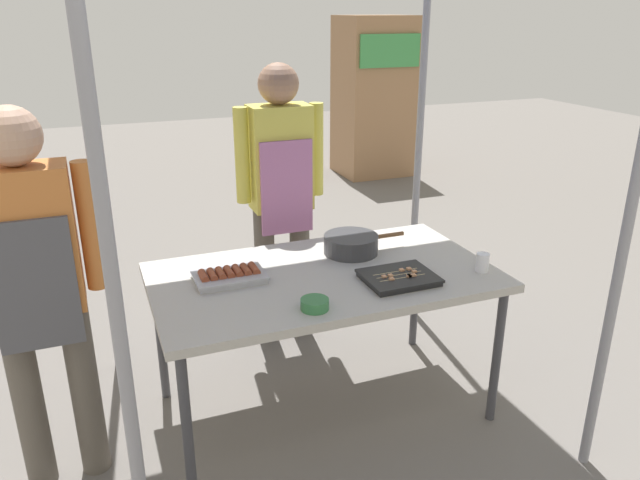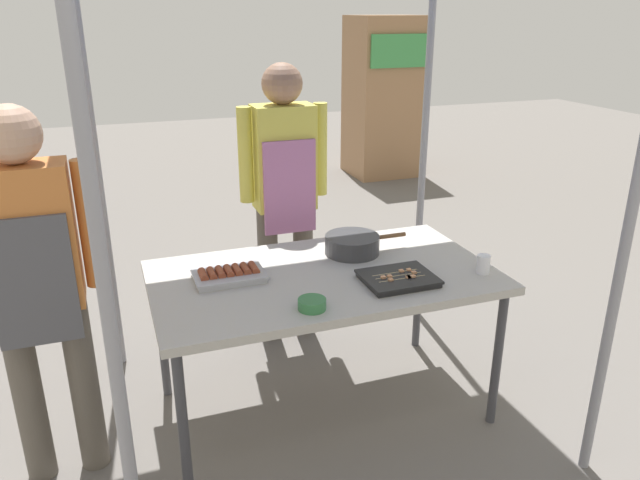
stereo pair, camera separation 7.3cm
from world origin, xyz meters
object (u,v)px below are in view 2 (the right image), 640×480
(stall_table, at_px, (324,283))
(neighbor_stall_right, at_px, (385,97))
(tray_meat_skewers, at_px, (398,279))
(cooking_wok, at_px, (353,244))
(tray_grilled_sausages, at_px, (229,275))
(vendor_woman, at_px, (284,183))
(condiment_bowl, at_px, (312,304))
(customer_nearby, at_px, (35,273))
(drink_cup_near_edge, at_px, (483,264))

(stall_table, xyz_separation_m, neighbor_stall_right, (2.34, 4.26, 0.23))
(tray_meat_skewers, bearing_deg, cooking_wok, 98.75)
(tray_grilled_sausages, relative_size, vendor_woman, 0.20)
(condiment_bowl, height_order, vendor_woman, vendor_woman)
(condiment_bowl, bearing_deg, neighbor_stall_right, 61.30)
(tray_meat_skewers, bearing_deg, neighbor_stall_right, 65.32)
(vendor_woman, height_order, customer_nearby, vendor_woman)
(vendor_woman, bearing_deg, neighbor_stall_right, -123.43)
(tray_grilled_sausages, relative_size, neighbor_stall_right, 0.17)
(cooking_wok, bearing_deg, neighbor_stall_right, 62.56)
(cooking_wok, relative_size, condiment_bowl, 3.69)
(condiment_bowl, xyz_separation_m, customer_nearby, (-1.04, 0.28, 0.18))
(cooking_wok, distance_m, drink_cup_near_edge, 0.65)
(condiment_bowl, relative_size, drink_cup_near_edge, 1.32)
(tray_grilled_sausages, distance_m, cooking_wok, 0.67)
(vendor_woman, bearing_deg, customer_nearby, 33.31)
(drink_cup_near_edge, bearing_deg, neighbor_stall_right, 70.10)
(tray_meat_skewers, relative_size, condiment_bowl, 2.74)
(cooking_wok, bearing_deg, drink_cup_near_edge, -42.45)
(stall_table, bearing_deg, customer_nearby, -178.02)
(customer_nearby, bearing_deg, vendor_woman, 33.31)
(tray_grilled_sausages, xyz_separation_m, tray_meat_skewers, (0.72, -0.29, -0.01))
(cooking_wok, height_order, neighbor_stall_right, neighbor_stall_right)
(tray_grilled_sausages, distance_m, vendor_woman, 0.88)
(cooking_wok, xyz_separation_m, vendor_woman, (-0.18, 0.60, 0.18))
(neighbor_stall_right, bearing_deg, tray_meat_skewers, -114.68)
(stall_table, xyz_separation_m, customer_nearby, (-1.21, -0.04, 0.25))
(vendor_woman, relative_size, neighbor_stall_right, 0.89)
(tray_meat_skewers, distance_m, vendor_woman, 1.04)
(tray_meat_skewers, relative_size, drink_cup_near_edge, 3.63)
(drink_cup_near_edge, relative_size, neighbor_stall_right, 0.05)
(neighbor_stall_right, bearing_deg, drink_cup_near_edge, -109.90)
(cooking_wok, height_order, drink_cup_near_edge, cooking_wok)
(drink_cup_near_edge, height_order, neighbor_stall_right, neighbor_stall_right)
(vendor_woman, distance_m, customer_nearby, 1.51)
(tray_meat_skewers, height_order, neighbor_stall_right, neighbor_stall_right)
(vendor_woman, bearing_deg, stall_table, 86.51)
(stall_table, relative_size, cooking_wok, 3.67)
(drink_cup_near_edge, height_order, vendor_woman, vendor_woman)
(stall_table, distance_m, neighbor_stall_right, 4.86)
(stall_table, relative_size, condiment_bowl, 13.52)
(drink_cup_near_edge, bearing_deg, stall_table, 160.45)
(condiment_bowl, height_order, drink_cup_near_edge, drink_cup_near_edge)
(stall_table, bearing_deg, neighbor_stall_right, 61.22)
(vendor_woman, bearing_deg, tray_grilled_sausages, 55.61)
(cooking_wok, relative_size, customer_nearby, 0.27)
(stall_table, bearing_deg, condiment_bowl, -117.64)
(tray_meat_skewers, height_order, cooking_wok, cooking_wok)
(cooking_wok, distance_m, neighbor_stall_right, 4.59)
(neighbor_stall_right, bearing_deg, stall_table, -118.78)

